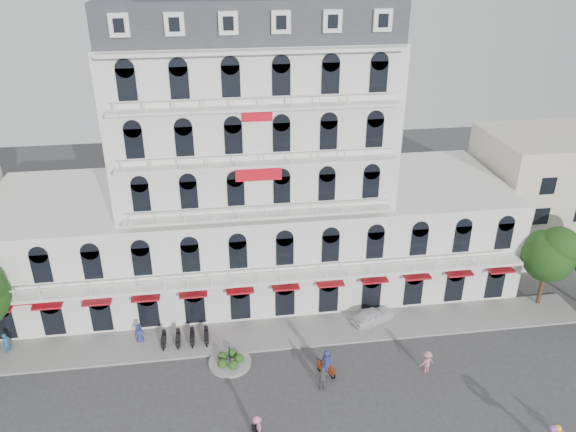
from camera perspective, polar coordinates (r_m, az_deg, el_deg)
The scene contains 14 objects.
ground at distance 39.56m, azimuth -0.84°, elevation -20.05°, with size 120.00×120.00×0.00m, color #38383A.
sidewalk at distance 46.15m, azimuth -2.29°, elevation -11.94°, with size 53.00×4.00×0.16m, color gray.
main_building at distance 48.93m, azimuth -3.59°, elevation 3.81°, with size 45.00×15.00×25.80m.
flank_building_east at distance 61.96m, azimuth 25.21°, elevation 2.25°, with size 14.00×10.00×12.00m, color beige.
traffic_island at distance 43.60m, azimuth -5.92°, elevation -14.46°, with size 3.20×3.20×1.60m.
parked_scooter_row at distance 46.03m, azimuth -10.34°, elevation -12.68°, with size 4.40×1.80×1.10m, color black, non-canonical shape.
tree_east_inner at distance 51.68m, azimuth 25.09°, elevation -3.36°, with size 4.40×4.37×7.57m.
parked_car at distance 47.68m, azimuth 8.62°, elevation -9.98°, with size 1.54×3.83×1.31m, color white.
rider_east at distance 42.02m, azimuth 3.94°, elevation -14.67°, with size 1.26×1.35×2.23m.
rider_center at distance 37.70m, azimuth -3.13°, elevation -20.77°, with size 0.78×1.68×2.01m.
pedestrian_left at distance 46.43m, azimuth -14.84°, elevation -11.49°, with size 0.83×0.54×1.70m, color navy.
pedestrian_mid at distance 41.05m, azimuth 3.56°, elevation -16.11°, with size 1.14×0.48×1.95m, color slate.
pedestrian_right at distance 43.54m, azimuth 13.93°, elevation -14.20°, with size 1.17×0.67×1.81m, color #D06E7F.
pedestrian_far at distance 48.77m, azimuth -26.67°, elevation -11.56°, with size 0.69×0.46×1.91m, color #285378.
Camera 1 is at (-3.27, -27.12, 28.61)m, focal length 35.00 mm.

